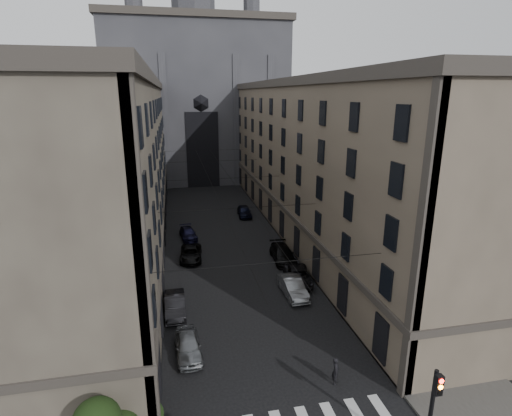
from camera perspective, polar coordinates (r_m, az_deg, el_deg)
sidewalk_left at (r=50.45m, az=-16.83°, el=-4.50°), size 7.00×80.00×0.15m
sidewalk_right at (r=52.68m, az=6.54°, el=-3.02°), size 7.00×80.00×0.15m
building_left at (r=48.51m, az=-21.18°, el=5.67°), size 13.60×60.60×18.85m
building_right at (r=51.45m, az=10.01°, el=7.03°), size 13.60×60.60×18.85m
gothic_tower at (r=86.35m, az=-8.48°, el=16.26°), size 35.00×23.00×58.00m
traffic_light_right at (r=22.06m, az=23.95°, el=-24.51°), size 0.34×0.50×5.20m
tram_wires at (r=48.19m, az=-5.03°, el=4.08°), size 14.00×60.00×0.43m
car_left_near at (r=28.94m, az=-9.65°, el=-18.81°), size 1.95×4.36×1.46m
car_left_midnear at (r=33.74m, az=-11.49°, el=-13.42°), size 1.66×4.59×1.51m
car_left_midfar at (r=43.56m, az=-9.29°, el=-6.43°), size 2.61×5.04×1.36m
car_left_far at (r=49.75m, az=-9.67°, el=-3.62°), size 2.32×4.57×1.27m
car_right_near at (r=35.91m, az=5.28°, el=-11.21°), size 1.82×4.72×1.53m
car_right_midnear at (r=38.17m, az=6.03°, el=-9.63°), size 2.91×5.21×1.38m
car_right_midfar at (r=42.76m, az=3.84°, el=-6.56°), size 2.34×5.36×1.53m
car_right_far at (r=57.79m, az=-1.66°, el=-0.47°), size 2.07×4.62×1.54m
pedestrian at (r=26.71m, az=11.31°, el=-21.84°), size 0.65×0.77×1.78m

